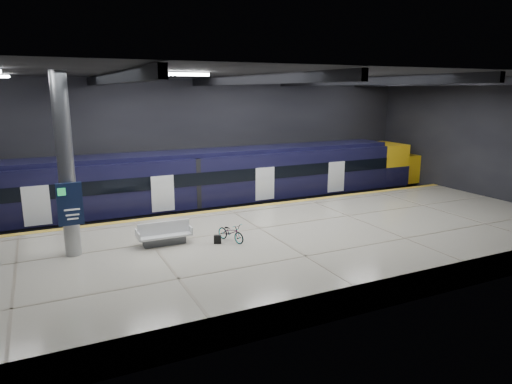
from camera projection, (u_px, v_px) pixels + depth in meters
ground at (251, 244)px, 22.10m from camera, size 30.00×30.00×0.00m
room_shell at (250, 126)px, 20.85m from camera, size 30.10×16.10×8.05m
platform at (275, 249)px, 19.77m from camera, size 30.00×11.00×1.10m
safety_strip at (229, 209)px, 24.27m from camera, size 30.00×0.40×0.01m
rails at (212, 215)px, 26.92m from camera, size 30.00×1.52×0.16m
train at (236, 180)px, 27.16m from camera, size 29.40×2.84×3.79m
bench at (164, 236)px, 18.70m from camera, size 2.21×0.94×0.97m
bicycle at (231, 232)px, 19.05m from camera, size 1.02×1.59×0.79m
pannier_bag at (218, 239)px, 18.84m from camera, size 0.35×0.29×0.35m
info_column at (66, 169)px, 16.85m from camera, size 0.90×0.78×6.90m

